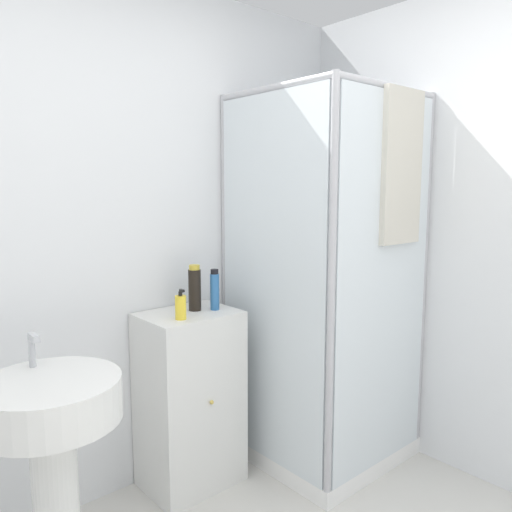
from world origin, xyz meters
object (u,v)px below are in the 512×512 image
at_px(sink, 52,438).
at_px(shampoo_bottle_tall_black, 195,288).
at_px(soap_dispenser, 181,307).
at_px(shampoo_bottle_blue, 215,290).

relative_size(sink, shampoo_bottle_tall_black, 4.25).
xyz_separation_m(sink, shampoo_bottle_tall_black, (0.83, 0.32, 0.38)).
bearing_deg(sink, soap_dispenser, 17.74).
height_order(shampoo_bottle_tall_black, shampoo_bottle_blue, shampoo_bottle_tall_black).
distance_m(sink, shampoo_bottle_blue, 1.02).
height_order(sink, soap_dispenser, soap_dispenser).
bearing_deg(shampoo_bottle_blue, soap_dispenser, -169.22).
distance_m(sink, soap_dispenser, 0.79).
bearing_deg(shampoo_bottle_blue, shampoo_bottle_tall_black, 146.96).
bearing_deg(shampoo_bottle_tall_black, shampoo_bottle_blue, -33.04).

